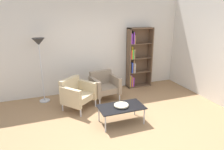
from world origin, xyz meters
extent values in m
plane|color=#9E7751|center=(0.00, 0.00, 0.00)|extent=(8.32, 8.32, 0.00)
cube|color=silver|center=(0.00, 2.46, 1.45)|extent=(6.40, 0.12, 2.90)
cube|color=silver|center=(2.86, 0.60, 1.45)|extent=(0.12, 5.20, 2.90)
cube|color=brown|center=(1.07, 2.23, 0.95)|extent=(0.03, 0.30, 1.90)
cube|color=brown|center=(1.84, 2.23, 0.95)|extent=(0.03, 0.30, 1.90)
cube|color=brown|center=(1.46, 2.23, 1.89)|extent=(0.80, 0.30, 0.03)
cube|color=brown|center=(1.46, 2.23, 0.01)|extent=(0.80, 0.30, 0.03)
cube|color=brown|center=(1.46, 2.37, 0.95)|extent=(0.80, 0.02, 1.90)
cube|color=brown|center=(1.46, 2.23, 0.49)|extent=(0.76, 0.28, 0.02)
cube|color=brown|center=(1.46, 2.23, 0.95)|extent=(0.76, 0.28, 0.02)
cube|color=brown|center=(1.46, 2.23, 1.41)|extent=(0.76, 0.28, 0.02)
cube|color=yellow|center=(1.11, 2.21, 0.23)|extent=(0.04, 0.23, 0.38)
cube|color=purple|center=(1.15, 2.18, 0.24)|extent=(0.02, 0.18, 0.40)
cube|color=orange|center=(1.18, 2.21, 0.21)|extent=(0.03, 0.23, 0.33)
cube|color=purple|center=(1.22, 2.22, 0.19)|extent=(0.04, 0.25, 0.30)
cube|color=black|center=(1.10, 2.18, 0.66)|extent=(0.04, 0.17, 0.32)
cube|color=blue|center=(1.16, 2.20, 0.67)|extent=(0.04, 0.21, 0.33)
cube|color=olive|center=(1.21, 2.21, 0.71)|extent=(0.04, 0.23, 0.41)
cube|color=white|center=(1.25, 2.20, 0.66)|extent=(0.03, 0.21, 0.31)
cube|color=red|center=(1.10, 2.22, 1.09)|extent=(0.03, 0.25, 0.27)
cube|color=yellow|center=(1.14, 2.20, 1.16)|extent=(0.02, 0.22, 0.39)
cube|color=green|center=(1.18, 2.18, 1.11)|extent=(0.03, 0.17, 0.29)
cube|color=olive|center=(1.22, 2.20, 1.11)|extent=(0.04, 0.21, 0.30)
cube|color=purple|center=(1.11, 2.21, 1.58)|extent=(0.04, 0.23, 0.32)
cube|color=black|center=(1.15, 2.19, 1.62)|extent=(0.02, 0.21, 0.40)
cube|color=purple|center=(1.18, 2.21, 1.60)|extent=(0.03, 0.25, 0.36)
cube|color=olive|center=(1.22, 2.22, 1.56)|extent=(0.04, 0.25, 0.27)
cube|color=black|center=(0.00, 0.25, 0.39)|extent=(1.00, 0.56, 0.02)
cylinder|color=silver|center=(-0.45, 0.02, 0.19)|extent=(0.03, 0.03, 0.38)
cylinder|color=silver|center=(0.45, 0.02, 0.19)|extent=(0.03, 0.03, 0.38)
cylinder|color=silver|center=(-0.45, 0.48, 0.19)|extent=(0.03, 0.03, 0.38)
cylinder|color=silver|center=(0.45, 0.48, 0.19)|extent=(0.03, 0.03, 0.38)
cylinder|color=beige|center=(0.00, 0.25, 0.41)|extent=(0.13, 0.13, 0.02)
cylinder|color=beige|center=(0.00, 0.25, 0.43)|extent=(0.32, 0.32, 0.02)
torus|color=beige|center=(0.00, 0.25, 0.44)|extent=(0.32, 0.32, 0.02)
cube|color=gray|center=(0.06, 1.57, 0.32)|extent=(0.71, 0.66, 0.16)
cube|color=gray|center=(0.02, 1.84, 0.59)|extent=(0.65, 0.20, 0.38)
cube|color=gray|center=(-0.25, 1.51, 0.43)|extent=(0.18, 0.63, 0.46)
cube|color=gray|center=(0.37, 1.59, 0.43)|extent=(0.18, 0.63, 0.46)
cylinder|color=silver|center=(-0.20, 1.22, 0.12)|extent=(0.04, 0.04, 0.24)
cylinder|color=silver|center=(0.40, 1.30, 0.12)|extent=(0.04, 0.04, 0.24)
cylinder|color=silver|center=(-0.27, 1.80, 0.12)|extent=(0.04, 0.04, 0.24)
cylinder|color=silver|center=(0.32, 1.88, 0.12)|extent=(0.04, 0.04, 0.24)
cube|color=#C6B289|center=(-0.75, 1.26, 0.32)|extent=(0.86, 0.85, 0.16)
cube|color=#C6B289|center=(-0.92, 1.47, 0.59)|extent=(0.58, 0.49, 0.38)
cube|color=#C6B289|center=(-0.98, 1.05, 0.43)|extent=(0.46, 0.55, 0.46)
cube|color=#C6B289|center=(-0.49, 1.44, 0.43)|extent=(0.46, 0.55, 0.46)
cylinder|color=silver|center=(-0.79, 0.83, 0.12)|extent=(0.04, 0.04, 0.24)
cylinder|color=silver|center=(-0.32, 1.21, 0.12)|extent=(0.04, 0.04, 0.24)
cylinder|color=silver|center=(-1.15, 1.29, 0.12)|extent=(0.04, 0.04, 0.24)
cylinder|color=silver|center=(-0.68, 1.66, 0.12)|extent=(0.04, 0.04, 0.24)
cylinder|color=silver|center=(-1.54, 2.05, 0.01)|extent=(0.28, 0.28, 0.02)
cylinder|color=silver|center=(-1.54, 2.05, 0.85)|extent=(0.03, 0.03, 1.65)
cone|color=#2D2D2D|center=(-1.54, 2.05, 1.65)|extent=(0.32, 0.32, 0.18)
camera|label=1|loc=(-1.62, -3.52, 2.43)|focal=33.10mm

